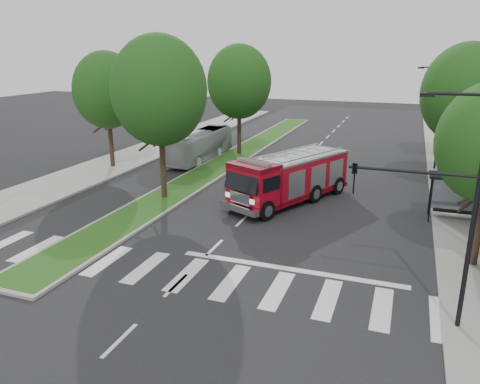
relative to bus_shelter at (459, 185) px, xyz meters
The scene contains 14 objects.
ground 14.00m from the bus_shelter, 143.97° to the right, with size 140.00×140.00×0.00m, color black.
sidewalk_right 3.00m from the bus_shelter, 54.94° to the left, with size 5.00×80.00×0.15m, color gray.
sidewalk_left 25.84m from the bus_shelter, behind, with size 5.00×80.00×0.15m, color gray.
median 19.92m from the bus_shelter, 150.20° to the left, with size 3.00×50.00×0.15m.
bus_shelter is the anchor object (origin of this frame).
tree_right_mid 7.36m from the bus_shelter, 87.07° to the left, with size 5.60×5.60×9.72m.
tree_right_far 16.30m from the bus_shelter, 88.92° to the left, with size 5.00×5.00×8.73m.
tree_median_near 17.98m from the bus_shelter, behind, with size 5.80×5.80×10.16m.
tree_median_far 21.36m from the bus_shelter, 145.43° to the left, with size 5.60×5.60×9.72m.
tree_left_mid 25.82m from the bus_shelter, behind, with size 5.20×5.20×9.16m.
streetlight_right_near 12.05m from the bus_shelter, 97.76° to the right, with size 4.08×0.22×8.00m.
streetlight_right_far 12.13m from the bus_shelter, 94.11° to the left, with size 2.11×0.20×8.00m.
fire_engine 9.59m from the bus_shelter, behind, with size 6.36×9.50×3.19m.
city_bus 21.62m from the bus_shelter, 155.72° to the left, with size 2.18×9.30×2.59m, color #AFB0B4.
Camera 1 is at (8.26, -19.15, 9.18)m, focal length 35.00 mm.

